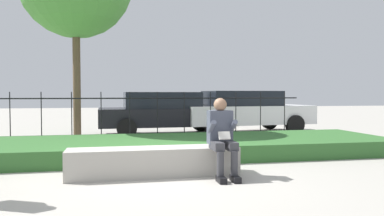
{
  "coord_description": "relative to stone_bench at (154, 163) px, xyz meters",
  "views": [
    {
      "loc": [
        -0.74,
        -5.99,
        1.33
      ],
      "look_at": [
        0.79,
        1.36,
        1.04
      ],
      "focal_mm": 35.0,
      "sensor_mm": 36.0,
      "label": 1
    }
  ],
  "objects": [
    {
      "name": "ground_plane",
      "position": [
        0.12,
        0.0,
        -0.2
      ],
      "size": [
        60.0,
        60.0,
        0.0
      ],
      "primitive_type": "plane",
      "color": "#A8A399"
    },
    {
      "name": "stone_bench",
      "position": [
        0.0,
        0.0,
        0.0
      ],
      "size": [
        2.74,
        0.54,
        0.46
      ],
      "color": "#ADA89E",
      "rests_on": "ground_plane"
    },
    {
      "name": "person_seated_reader",
      "position": [
        1.04,
        -0.3,
        0.48
      ],
      "size": [
        0.42,
        0.73,
        1.26
      ],
      "color": "black",
      "rests_on": "ground_plane"
    },
    {
      "name": "grass_berm",
      "position": [
        0.12,
        2.01,
        -0.03
      ],
      "size": [
        10.64,
        2.62,
        0.34
      ],
      "color": "#33662D",
      "rests_on": "ground_plane"
    },
    {
      "name": "iron_fence",
      "position": [
        0.12,
        3.8,
        0.52
      ],
      "size": [
        8.64,
        0.03,
        1.37
      ],
      "color": "black",
      "rests_on": "ground_plane"
    },
    {
      "name": "car_parked_right",
      "position": [
        3.73,
        6.1,
        0.55
      ],
      "size": [
        4.49,
        2.21,
        1.42
      ],
      "rotation": [
        0.0,
        0.0,
        0.08
      ],
      "color": "silver",
      "rests_on": "ground_plane"
    },
    {
      "name": "car_parked_center",
      "position": [
        0.99,
        6.06,
        0.52
      ],
      "size": [
        4.37,
        2.0,
        1.37
      ],
      "rotation": [
        0.0,
        0.0,
        0.02
      ],
      "color": "black",
      "rests_on": "ground_plane"
    }
  ]
}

